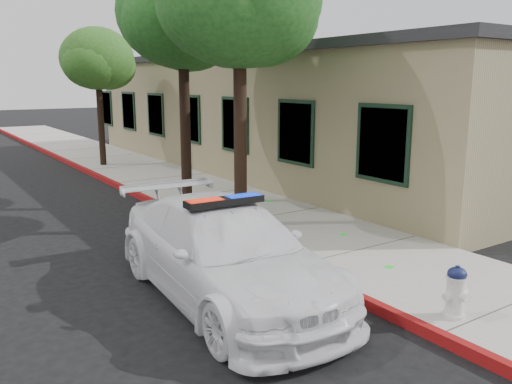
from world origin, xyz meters
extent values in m
plane|color=black|center=(0.00, 0.00, 0.00)|extent=(120.00, 120.00, 0.00)
cube|color=#9A968C|center=(1.60, 3.00, 0.07)|extent=(3.20, 60.00, 0.15)
cube|color=maroon|center=(0.06, 3.00, 0.08)|extent=(0.14, 60.00, 0.16)
cube|color=#9A8A65|center=(6.70, 9.00, 2.00)|extent=(7.00, 20.00, 4.00)
cube|color=black|center=(6.70, 9.00, 4.12)|extent=(7.30, 20.30, 0.24)
cube|color=black|center=(3.17, 1.00, 1.95)|extent=(0.08, 1.48, 1.68)
cube|color=black|center=(3.17, 4.00, 1.95)|extent=(0.08, 1.48, 1.68)
cube|color=black|center=(3.17, 7.00, 1.95)|extent=(0.08, 1.48, 1.68)
cube|color=black|center=(3.17, 10.00, 1.95)|extent=(0.08, 1.48, 1.68)
cube|color=black|center=(3.17, 13.00, 1.95)|extent=(0.08, 1.48, 1.68)
cube|color=black|center=(3.17, 16.00, 1.95)|extent=(0.08, 1.48, 1.68)
cube|color=black|center=(3.17, 19.00, 1.95)|extent=(0.08, 1.48, 1.68)
imported|color=white|center=(-1.46, -0.21, 0.73)|extent=(2.34, 5.14, 1.46)
cube|color=black|center=(-1.46, -0.21, 1.52)|extent=(1.21, 0.35, 0.10)
cube|color=red|center=(-1.78, -0.19, 1.52)|extent=(0.53, 0.27, 0.11)
cube|color=#0C2FDB|center=(-1.14, -0.23, 1.52)|extent=(0.53, 0.27, 0.11)
cylinder|color=silver|center=(0.59, -2.78, 0.18)|extent=(0.30, 0.30, 0.05)
cylinder|color=silver|center=(0.59, -2.78, 0.44)|extent=(0.25, 0.25, 0.48)
cylinder|color=silver|center=(0.59, -2.78, 0.70)|extent=(0.28, 0.28, 0.04)
ellipsoid|color=#10163C|center=(0.59, -2.78, 0.76)|extent=(0.25, 0.25, 0.19)
cylinder|color=#10163C|center=(0.59, -2.78, 0.84)|extent=(0.06, 0.06, 0.05)
cylinder|color=silver|center=(0.44, -2.77, 0.47)|extent=(0.12, 0.11, 0.10)
cylinder|color=silver|center=(0.73, -2.80, 0.47)|extent=(0.12, 0.11, 0.10)
cylinder|color=silver|center=(0.57, -2.93, 0.48)|extent=(0.13, 0.12, 0.12)
cylinder|color=black|center=(0.70, 2.76, 2.07)|extent=(0.28, 0.28, 3.84)
ellipsoid|color=#154517|center=(1.30, 2.93, 4.62)|extent=(2.56, 2.56, 2.17)
ellipsoid|color=#154517|center=(0.20, 2.57, 4.73)|extent=(2.66, 2.66, 2.26)
cylinder|color=black|center=(0.70, 5.39, 2.06)|extent=(0.27, 0.27, 3.81)
ellipsoid|color=#1C4515|center=(0.70, 5.39, 4.89)|extent=(3.19, 3.19, 2.71)
ellipsoid|color=#1C4515|center=(1.06, 5.76, 4.58)|extent=(2.57, 2.57, 2.19)
ellipsoid|color=#1C4515|center=(0.33, 5.12, 4.68)|extent=(2.47, 2.47, 2.10)
cylinder|color=black|center=(0.91, 12.86, 1.71)|extent=(0.23, 0.23, 3.11)
ellipsoid|color=#255319|center=(0.91, 12.86, 4.06)|extent=(2.67, 2.67, 2.27)
ellipsoid|color=#255319|center=(1.35, 13.03, 3.79)|extent=(2.04, 2.04, 1.74)
ellipsoid|color=#255319|center=(0.64, 12.59, 3.88)|extent=(2.13, 2.13, 1.81)
camera|label=1|loc=(-5.29, -6.75, 3.26)|focal=36.89mm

